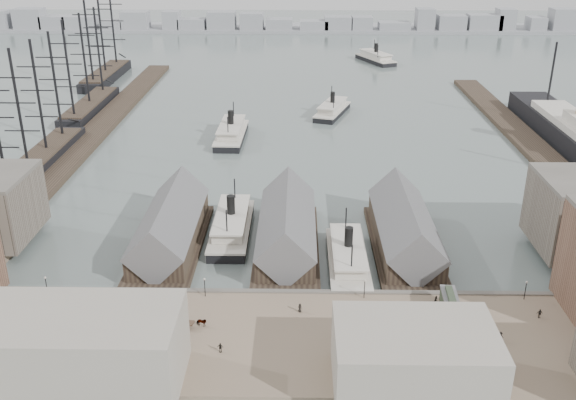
{
  "coord_description": "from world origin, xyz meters",
  "views": [
    {
      "loc": [
        2.55,
        -110.86,
        66.73
      ],
      "look_at": [
        0.0,
        30.0,
        6.0
      ],
      "focal_mm": 40.0,
      "sensor_mm": 36.0,
      "label": 1
    }
  ],
  "objects_px": {
    "ferry_docked_west": "(232,225)",
    "horse_cart_left": "(13,323)",
    "tram": "(451,309)",
    "horse_cart_right": "(375,343)",
    "horse_cart_center": "(197,323)"
  },
  "relations": [
    {
      "from": "ferry_docked_west",
      "to": "horse_cart_center",
      "type": "xyz_separation_m",
      "value": [
        -2.02,
        -40.54,
        0.42
      ]
    },
    {
      "from": "horse_cart_left",
      "to": "horse_cart_right",
      "type": "bearing_deg",
      "value": -87.13
    },
    {
      "from": "horse_cart_left",
      "to": "horse_cart_center",
      "type": "height_order",
      "value": "horse_cart_left"
    },
    {
      "from": "horse_cart_right",
      "to": "horse_cart_center",
      "type": "bearing_deg",
      "value": 86.13
    },
    {
      "from": "ferry_docked_west",
      "to": "horse_cart_left",
      "type": "bearing_deg",
      "value": -129.67
    },
    {
      "from": "ferry_docked_west",
      "to": "horse_cart_left",
      "type": "relative_size",
      "value": 5.97
    },
    {
      "from": "ferry_docked_west",
      "to": "horse_cart_right",
      "type": "relative_size",
      "value": 6.22
    },
    {
      "from": "horse_cart_right",
      "to": "tram",
      "type": "bearing_deg",
      "value": -51.94
    },
    {
      "from": "tram",
      "to": "horse_cart_right",
      "type": "height_order",
      "value": "tram"
    },
    {
      "from": "tram",
      "to": "horse_cart_right",
      "type": "bearing_deg",
      "value": -144.32
    },
    {
      "from": "horse_cart_left",
      "to": "tram",
      "type": "bearing_deg",
      "value": -79.69
    },
    {
      "from": "horse_cart_center",
      "to": "horse_cart_right",
      "type": "relative_size",
      "value": 1.08
    },
    {
      "from": "horse_cart_right",
      "to": "horse_cart_left",
      "type": "bearing_deg",
      "value": 91.68
    },
    {
      "from": "horse_cart_center",
      "to": "ferry_docked_west",
      "type": "bearing_deg",
      "value": 5.83
    },
    {
      "from": "tram",
      "to": "horse_cart_left",
      "type": "height_order",
      "value": "tram"
    }
  ]
}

